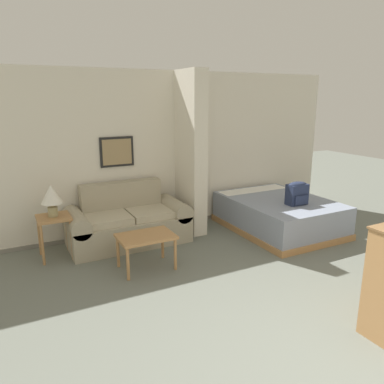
# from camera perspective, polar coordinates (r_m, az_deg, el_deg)

# --- Properties ---
(wall_back) EXTENTS (6.98, 0.16, 2.60)m
(wall_back) POSITION_cam_1_polar(r_m,az_deg,el_deg) (6.25, -5.74, 6.05)
(wall_back) COLOR silver
(wall_back) RESTS_ON ground_plane
(wall_partition_pillar) EXTENTS (0.24, 0.71, 2.60)m
(wall_partition_pillar) POSITION_cam_1_polar(r_m,az_deg,el_deg) (6.06, -0.20, 5.93)
(wall_partition_pillar) COLOR silver
(wall_partition_pillar) RESTS_ON ground_plane
(couch) EXTENTS (1.81, 0.84, 0.90)m
(couch) POSITION_cam_1_polar(r_m,az_deg,el_deg) (5.82, -9.76, -4.59)
(couch) COLOR tan
(couch) RESTS_ON ground_plane
(coffee_table) EXTENTS (0.71, 0.50, 0.46)m
(coffee_table) POSITION_cam_1_polar(r_m,az_deg,el_deg) (4.89, -7.02, -7.18)
(coffee_table) COLOR #B27F4C
(coffee_table) RESTS_ON ground_plane
(side_table) EXTENTS (0.44, 0.44, 0.60)m
(side_table) POSITION_cam_1_polar(r_m,az_deg,el_deg) (5.49, -20.28, -4.56)
(side_table) COLOR #B27F4C
(side_table) RESTS_ON ground_plane
(table_lamp) EXTENTS (0.29, 0.29, 0.44)m
(table_lamp) POSITION_cam_1_polar(r_m,az_deg,el_deg) (5.38, -20.64, -0.55)
(table_lamp) COLOR tan
(table_lamp) RESTS_ON side_table
(bed) EXTENTS (1.48, 1.94, 0.53)m
(bed) POSITION_cam_1_polar(r_m,az_deg,el_deg) (6.48, 12.93, -3.24)
(bed) COLOR #B27F4C
(bed) RESTS_ON ground_plane
(backpack) EXTENTS (0.33, 0.21, 0.37)m
(backpack) POSITION_cam_1_polar(r_m,az_deg,el_deg) (6.10, 15.74, -0.13)
(backpack) COLOR #232D4C
(backpack) RESTS_ON bed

